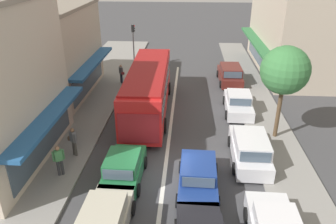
{
  "coord_description": "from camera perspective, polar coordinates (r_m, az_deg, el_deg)",
  "views": [
    {
      "loc": [
        1.06,
        -13.33,
        9.91
      ],
      "look_at": [
        -0.14,
        4.99,
        1.2
      ],
      "focal_mm": 35.0,
      "sensor_mm": 36.0,
      "label": 1
    }
  ],
  "objects": [
    {
      "name": "ground_plane",
      "position": [
        16.64,
        -0.65,
        -11.17
      ],
      "size": [
        140.0,
        140.0,
        0.0
      ],
      "primitive_type": "plane",
      "color": "#3F3F42"
    },
    {
      "name": "sedan_adjacent_lane_trail",
      "position": [
        15.5,
        5.26,
        -11.37
      ],
      "size": [
        1.97,
        4.24,
        1.47
      ],
      "color": "navy",
      "rests_on": "ground"
    },
    {
      "name": "shopfront_mid_block",
      "position": [
        26.9,
        -21.38,
        9.66
      ],
      "size": [
        8.12,
        9.32,
        6.81
      ],
      "color": "#B2A38E",
      "rests_on": "ground"
    },
    {
      "name": "parked_sedan_kerb_third",
      "position": [
        23.4,
        12.14,
        1.5
      ],
      "size": [
        1.98,
        4.24,
        1.47
      ],
      "color": "silver",
      "rests_on": "ground"
    },
    {
      "name": "parked_wagon_kerb_second",
      "position": [
        17.92,
        14.05,
        -6.24
      ],
      "size": [
        1.99,
        4.52,
        1.58
      ],
      "color": "silver",
      "rests_on": "ground"
    },
    {
      "name": "city_bus",
      "position": [
        22.46,
        -3.44,
        4.39
      ],
      "size": [
        2.91,
        10.91,
        3.23
      ],
      "color": "red",
      "rests_on": "ground"
    },
    {
      "name": "pedestrian_far_walker",
      "position": [
        16.86,
        -18.47,
        -7.74
      ],
      "size": [
        0.5,
        0.37,
        1.63
      ],
      "color": "#333338",
      "rests_on": "sidewalk_left"
    },
    {
      "name": "hatchback_behind_bus_mid",
      "position": [
        16.08,
        -7.67,
        -9.78
      ],
      "size": [
        1.87,
        3.73,
        1.54
      ],
      "color": "#1E6638",
      "rests_on": "ground"
    },
    {
      "name": "building_right_far",
      "position": [
        33.55,
        22.43,
        13.39
      ],
      "size": [
        8.39,
        13.63,
        8.0
      ],
      "color": "#B2A38E",
      "rests_on": "ground"
    },
    {
      "name": "hatchback_behind_bus_near",
      "position": [
        13.54,
        -10.85,
        -17.99
      ],
      "size": [
        1.87,
        3.73,
        1.54
      ],
      "color": "#B7B29E",
      "rests_on": "ground"
    },
    {
      "name": "pedestrian_browsing_midblock",
      "position": [
        28.12,
        -8.15,
        6.79
      ],
      "size": [
        0.52,
        0.59,
        1.63
      ],
      "color": "#232838",
      "rests_on": "sidewalk_left"
    },
    {
      "name": "parked_wagon_kerb_rear",
      "position": [
        28.88,
        10.74,
        6.43
      ],
      "size": [
        2.01,
        4.54,
        1.58
      ],
      "color": "#561E19",
      "rests_on": "ground"
    },
    {
      "name": "pedestrian_with_handbag_near",
      "position": [
        18.26,
        -16.17,
        -4.69
      ],
      "size": [
        0.6,
        0.5,
        1.63
      ],
      "color": "#4C4742",
      "rests_on": "sidewalk_left"
    },
    {
      "name": "street_tree_right",
      "position": [
        19.3,
        19.71,
        6.78
      ],
      "size": [
        2.72,
        2.72,
        5.62
      ],
      "color": "brown",
      "rests_on": "ground"
    },
    {
      "name": "sidewalk_left",
      "position": [
        23.07,
        -16.57,
        -1.0
      ],
      "size": [
        5.2,
        44.0,
        0.14
      ],
      "primitive_type": "cube",
      "color": "gray",
      "rests_on": "ground"
    },
    {
      "name": "kerb_right",
      "position": [
        22.29,
        16.68,
        -2.0
      ],
      "size": [
        2.8,
        44.0,
        0.12
      ],
      "primitive_type": "cube",
      "color": "gray",
      "rests_on": "ground"
    },
    {
      "name": "lane_centre_line",
      "position": [
        19.99,
        0.22,
        -4.33
      ],
      "size": [
        0.2,
        28.0,
        0.01
      ],
      "primitive_type": "cube",
      "color": "silver",
      "rests_on": "ground"
    },
    {
      "name": "traffic_light_downstreet",
      "position": [
        32.05,
        -6.05,
        12.53
      ],
      "size": [
        0.33,
        0.24,
        4.2
      ],
      "color": "gray",
      "rests_on": "ground"
    }
  ]
}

